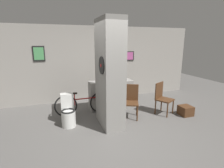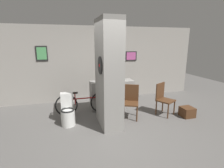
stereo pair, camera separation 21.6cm
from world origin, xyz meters
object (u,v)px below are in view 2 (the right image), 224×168
at_px(chair_near_pillar, 131,100).
at_px(bicycle, 84,103).
at_px(toilet, 68,112).
at_px(chair_by_doorway, 163,98).
at_px(bottle_tall, 106,78).

bearing_deg(chair_near_pillar, bicycle, 179.09).
distance_m(toilet, bicycle, 0.73).
xyz_separation_m(chair_by_doorway, bottle_tall, (-1.48, 0.92, 0.48)).
relative_size(toilet, chair_near_pillar, 0.86).
distance_m(bicycle, bottle_tall, 1.00).
distance_m(chair_near_pillar, bottle_tall, 1.10).
xyz_separation_m(chair_by_doorway, bicycle, (-2.20, 0.64, -0.17)).
distance_m(chair_by_doorway, bottle_tall, 1.81).
xyz_separation_m(toilet, bottle_tall, (1.20, 0.82, 0.64)).
distance_m(toilet, bottle_tall, 1.59).
xyz_separation_m(toilet, chair_near_pillar, (1.70, -0.03, 0.16)).
bearing_deg(chair_near_pillar, bottle_tall, 144.79).
xyz_separation_m(chair_near_pillar, chair_by_doorway, (0.99, -0.06, 0.00)).
height_order(toilet, bottle_tall, bottle_tall).
relative_size(chair_by_doorway, bottle_tall, 3.32).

